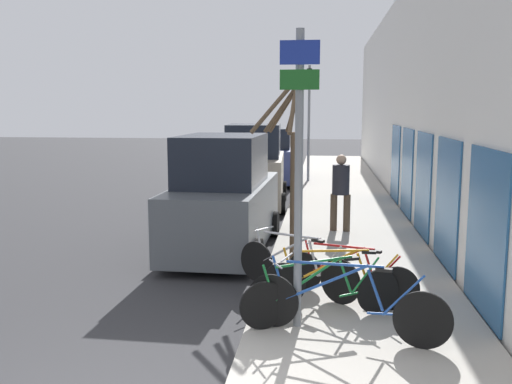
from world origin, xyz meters
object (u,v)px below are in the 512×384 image
object	(u,v)px
bicycle_2	(340,282)
pedestrian_near	(341,187)
bicycle_0	(344,305)
bicycle_3	(350,275)
bicycle_1	(323,294)
bicycle_4	(296,267)
parked_car_1	(255,170)
parked_car_2	(271,158)
signpost	(299,170)
parked_car_0	(224,200)
street_tree	(292,174)
traffic_light	(309,107)

from	to	relation	value
bicycle_2	pedestrian_near	xyz separation A→B (m)	(0.16, 5.29, 0.66)
bicycle_0	bicycle_3	size ratio (longest dim) A/B	1.32
bicycle_1	bicycle_4	xyz separation A→B (m)	(-0.42, 1.20, 0.02)
bicycle_3	bicycle_4	xyz separation A→B (m)	(-0.82, 0.20, 0.04)
bicycle_2	parked_car_1	xyz separation A→B (m)	(-2.34, 9.18, 0.60)
parked_car_2	bicycle_2	bearing A→B (deg)	-83.24
bicycle_4	bicycle_0	bearing A→B (deg)	-123.24
bicycle_2	parked_car_2	xyz separation A→B (m)	(-2.35, 14.81, 0.49)
signpost	pedestrian_near	distance (m)	6.16
bicycle_2	parked_car_0	size ratio (longest dim) A/B	0.49
parked_car_0	parked_car_2	distance (m)	11.12
signpost	parked_car_2	size ratio (longest dim) A/B	0.85
parked_car_1	street_tree	xyz separation A→B (m)	(1.50, -6.52, 0.65)
bicycle_3	bicycle_4	world-z (taller)	bicycle_4
street_tree	parked_car_1	bearing A→B (deg)	102.98
bicycle_3	parked_car_0	world-z (taller)	parked_car_0
bicycle_1	parked_car_2	world-z (taller)	parked_car_2
signpost	parked_car_2	world-z (taller)	signpost
parked_car_1	parked_car_2	distance (m)	5.63
bicycle_4	parked_car_2	distance (m)	14.26
bicycle_0	pedestrian_near	bearing A→B (deg)	13.66
traffic_light	bicycle_1	bearing A→B (deg)	-87.74
bicycle_1	parked_car_0	bearing A→B (deg)	0.53
signpost	pedestrian_near	bearing A→B (deg)	83.10
street_tree	traffic_light	xyz separation A→B (m)	(-0.01, 11.96, 1.25)
bicycle_4	street_tree	world-z (taller)	street_tree
parked_car_1	bicycle_1	bearing A→B (deg)	-80.86
bicycle_3	pedestrian_near	size ratio (longest dim) A/B	1.07
signpost	parked_car_2	distance (m)	15.70
street_tree	parked_car_2	bearing A→B (deg)	97.12
signpost	pedestrian_near	world-z (taller)	signpost
bicycle_0	parked_car_0	xyz separation A→B (m)	(-2.36, 4.74, 0.53)
bicycle_4	traffic_light	size ratio (longest dim) A/B	0.43
parked_car_0	traffic_light	world-z (taller)	traffic_light
bicycle_3	pedestrian_near	bearing A→B (deg)	27.67
bicycle_4	pedestrian_near	world-z (taller)	pedestrian_near
bicycle_3	parked_car_1	distance (m)	9.10
parked_car_0	street_tree	bearing A→B (deg)	-32.94
bicycle_1	bicycle_2	bearing A→B (deg)	-49.46
bicycle_0	traffic_light	size ratio (longest dim) A/B	0.57
bicycle_2	parked_car_1	size ratio (longest dim) A/B	0.53
parked_car_1	parked_car_2	world-z (taller)	parked_car_1
bicycle_1	bicycle_3	distance (m)	1.08
bicycle_1	parked_car_1	xyz separation A→B (m)	(-2.10, 9.72, 0.60)
parked_car_2	pedestrian_near	world-z (taller)	parked_car_2
signpost	traffic_light	size ratio (longest dim) A/B	0.85
parked_car_2	pedestrian_near	bearing A→B (deg)	-77.49
pedestrian_near	street_tree	world-z (taller)	street_tree
bicycle_3	pedestrian_near	world-z (taller)	pedestrian_near
street_tree	traffic_light	world-z (taller)	traffic_light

